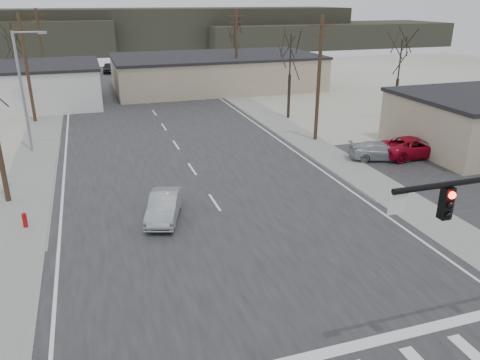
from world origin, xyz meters
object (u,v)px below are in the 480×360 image
object	(u,v)px
car_parked_silver	(380,151)
fire_hydrant	(25,220)
car_parked_red	(414,147)
car_far_a	(185,78)
car_far_b	(109,68)
sedan_crossing	(164,206)

from	to	relation	value
car_parked_silver	fire_hydrant	bearing A→B (deg)	116.67
fire_hydrant	car_parked_red	xyz separation A→B (m)	(26.63, 3.58, 0.34)
car_far_a	car_parked_red	xyz separation A→B (m)	(9.68, -36.86, -0.05)
fire_hydrant	car_far_a	xyz separation A→B (m)	(16.96, 40.44, 0.38)
car_far_b	car_parked_silver	world-z (taller)	car_far_b
car_far_a	car_parked_silver	bearing A→B (deg)	121.73
car_far_a	car_parked_silver	xyz separation A→B (m)	(6.88, -36.64, -0.15)
fire_hydrant	sedan_crossing	size ratio (longest dim) A/B	0.20
car_far_b	car_parked_silver	bearing A→B (deg)	-68.72
fire_hydrant	car_far_b	xyz separation A→B (m)	(7.43, 54.30, 0.35)
car_far_b	car_parked_red	world-z (taller)	car_far_b
car_parked_red	car_parked_silver	distance (m)	2.81
sedan_crossing	car_parked_silver	xyz separation A→B (m)	(16.75, 4.99, -0.07)
car_far_b	car_parked_red	size ratio (longest dim) A/B	0.82
car_far_a	car_far_b	bearing A→B (deg)	-34.41
fire_hydrant	car_parked_silver	bearing A→B (deg)	9.06
car_parked_red	car_far_b	bearing A→B (deg)	20.96
sedan_crossing	car_far_a	world-z (taller)	car_far_a
car_far_a	car_far_b	distance (m)	16.82
sedan_crossing	car_far_b	xyz separation A→B (m)	(0.35, 55.49, 0.05)
sedan_crossing	car_parked_silver	bearing A→B (deg)	34.45
sedan_crossing	car_parked_red	distance (m)	20.12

